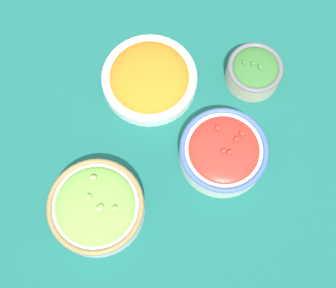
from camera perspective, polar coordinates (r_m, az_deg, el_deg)
ground_plane at (r=1.05m, az=0.00°, el=-0.50°), size 3.00×3.00×0.00m
bowl_cherry_tomatoes at (r=1.02m, az=6.74°, el=-0.94°), size 0.19×0.19×0.07m
bowl_carrots at (r=1.09m, az=-2.28°, el=8.03°), size 0.22×0.22×0.06m
bowl_lettuce at (r=0.99m, az=-8.74°, el=-7.58°), size 0.20×0.20×0.08m
bowl_broccoli at (r=1.10m, az=10.46°, el=8.76°), size 0.13×0.13×0.07m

